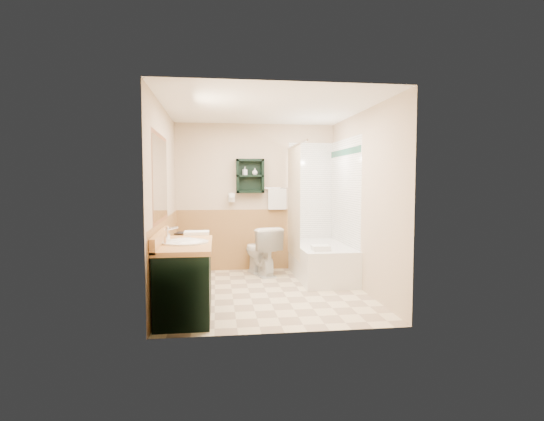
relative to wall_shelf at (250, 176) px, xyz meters
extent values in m
plane|color=beige|center=(0.10, -1.41, -1.55)|extent=(3.00, 3.00, 0.00)
cube|color=beige|center=(0.10, 0.11, -0.35)|extent=(2.60, 0.04, 2.40)
cube|color=beige|center=(-1.22, -1.41, -0.35)|extent=(0.04, 3.00, 2.40)
cube|color=beige|center=(1.42, -1.41, -0.35)|extent=(0.04, 3.00, 2.40)
cube|color=white|center=(0.10, -1.41, 0.87)|extent=(2.60, 3.00, 0.04)
cube|color=black|center=(0.00, 0.00, 0.00)|extent=(0.45, 0.15, 0.55)
cylinder|color=silver|center=(0.63, -0.66, 0.45)|extent=(0.03, 1.60, 0.03)
cube|color=black|center=(-0.89, -2.19, -1.15)|extent=(0.59, 1.25, 0.79)
cube|color=white|center=(1.03, -0.68, -1.30)|extent=(0.76, 1.50, 0.51)
imported|color=white|center=(0.14, -0.32, -1.17)|extent=(0.66, 0.86, 0.75)
cube|color=silver|center=(-0.79, -1.46, -0.74)|extent=(0.31, 0.24, 0.04)
imported|color=black|center=(-1.06, -1.40, -0.64)|extent=(0.17, 0.05, 0.23)
cube|color=silver|center=(0.89, -1.18, -1.01)|extent=(0.25, 0.21, 0.07)
imported|color=white|center=(-0.08, -0.01, 0.05)|extent=(0.11, 0.14, 0.06)
imported|color=white|center=(0.08, -0.01, 0.06)|extent=(0.11, 0.12, 0.09)
camera|label=1|loc=(-0.54, -6.87, -0.08)|focal=28.00mm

